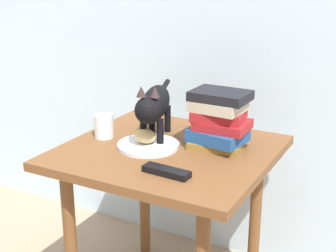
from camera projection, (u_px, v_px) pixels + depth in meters
side_table at (168, 173)px, 1.69m from camera, size 0.69×0.66×0.61m
plate at (148, 145)px, 1.67m from camera, size 0.21×0.21×0.01m
bread_roll at (145, 136)px, 1.66m from camera, size 0.08×0.06×0.05m
cat at (155, 105)px, 1.69m from camera, size 0.20×0.46×0.23m
book_stack at (219, 120)px, 1.64m from camera, size 0.20×0.18×0.20m
candle_jar at (104, 127)px, 1.76m from camera, size 0.07×0.07×0.08m
tv_remote at (166, 171)px, 1.45m from camera, size 0.15×0.05×0.02m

